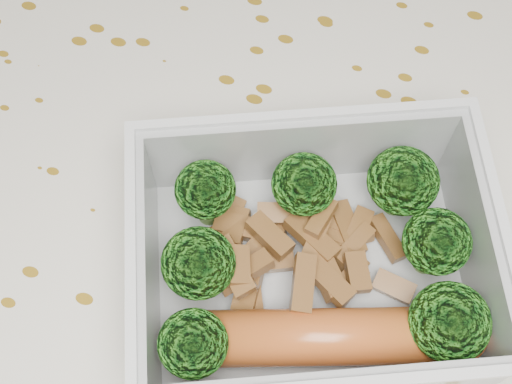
% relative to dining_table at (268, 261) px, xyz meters
% --- Properties ---
extents(dining_table, '(1.40, 0.90, 0.75)m').
position_rel_dining_table_xyz_m(dining_table, '(0.00, 0.00, 0.00)').
color(dining_table, brown).
rests_on(dining_table, ground).
extents(tablecloth, '(1.46, 0.96, 0.19)m').
position_rel_dining_table_xyz_m(tablecloth, '(0.00, 0.00, 0.05)').
color(tablecloth, silver).
rests_on(tablecloth, dining_table).
extents(lunch_container, '(0.21, 0.19, 0.06)m').
position_rel_dining_table_xyz_m(lunch_container, '(0.03, -0.04, 0.11)').
color(lunch_container, '#B8BDC2').
rests_on(lunch_container, tablecloth).
extents(broccoli_florets, '(0.16, 0.14, 0.05)m').
position_rel_dining_table_xyz_m(broccoli_florets, '(0.04, -0.03, 0.12)').
color(broccoli_florets, '#608C3F').
rests_on(broccoli_florets, lunch_container).
extents(meat_pile, '(0.12, 0.08, 0.03)m').
position_rel_dining_table_xyz_m(meat_pile, '(0.02, -0.03, 0.10)').
color(meat_pile, brown).
rests_on(meat_pile, lunch_container).
extents(sausage, '(0.14, 0.07, 0.03)m').
position_rel_dining_table_xyz_m(sausage, '(0.05, -0.07, 0.11)').
color(sausage, '#B15220').
rests_on(sausage, lunch_container).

